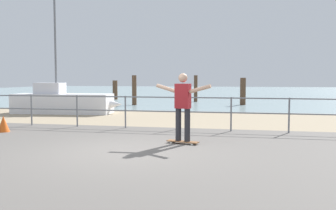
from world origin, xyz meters
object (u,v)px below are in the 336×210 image
at_px(sailboat, 66,102).
at_px(skateboarder, 183,103).
at_px(skateboard, 183,142).
at_px(traffic_cone, 4,124).

relative_size(sailboat, skateboarder, 3.10).
bearing_deg(skateboarder, sailboat, 134.57).
xyz_separation_m(sailboat, skateboarder, (6.51, -6.61, 0.50)).
bearing_deg(skateboard, traffic_cone, 171.40).
xyz_separation_m(sailboat, skateboard, (6.51, -6.61, -0.45)).
relative_size(sailboat, skateboard, 6.21).
height_order(skateboard, traffic_cone, traffic_cone).
distance_m(skateboard, traffic_cone, 5.62).
bearing_deg(sailboat, traffic_cone, -80.59).
xyz_separation_m(skateboard, skateboarder, (-0.00, -0.00, 0.95)).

